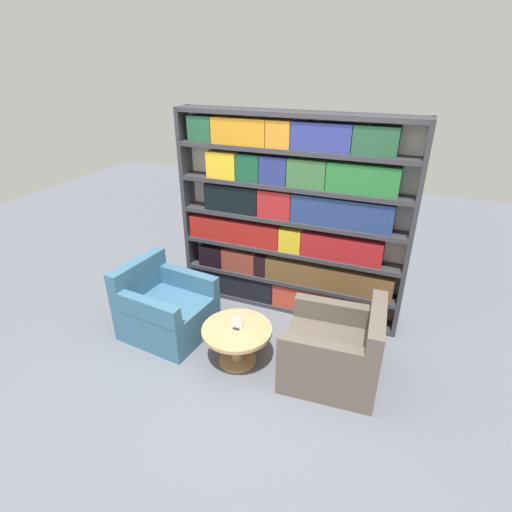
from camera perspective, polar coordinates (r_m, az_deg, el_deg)
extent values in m
plane|color=slate|center=(4.16, -1.86, -16.88)|extent=(14.00, 14.00, 0.00)
cube|color=silver|center=(4.73, 5.31, 5.70)|extent=(2.69, 0.05, 2.36)
cube|color=#333338|center=(5.13, -9.42, 7.18)|extent=(0.05, 0.30, 2.36)
cube|color=#333338|center=(4.44, 21.29, 2.51)|extent=(0.05, 0.30, 2.36)
cube|color=#333338|center=(5.15, 4.36, -6.88)|extent=(2.59, 0.30, 0.05)
cube|color=#333338|center=(4.96, 4.50, -3.32)|extent=(2.59, 0.30, 0.05)
cube|color=#333338|center=(4.77, 4.67, 0.79)|extent=(2.59, 0.30, 0.05)
cube|color=#333338|center=(4.61, 4.85, 5.20)|extent=(2.59, 0.30, 0.05)
cube|color=#333338|center=(4.49, 5.04, 9.89)|extent=(2.59, 0.30, 0.05)
cube|color=#333338|center=(4.39, 5.25, 14.82)|extent=(2.59, 0.30, 0.05)
cube|color=#333338|center=(4.33, 5.46, 19.60)|extent=(2.59, 0.30, 0.05)
cube|color=black|center=(5.26, -3.03, -3.86)|extent=(1.10, 0.20, 0.29)
cube|color=#BD3D2C|center=(4.98, 7.26, -5.98)|extent=(0.83, 0.20, 0.29)
cube|color=maroon|center=(4.89, 14.96, -7.44)|extent=(0.50, 0.20, 0.29)
cube|color=black|center=(5.21, -6.16, 0.20)|extent=(0.32, 0.20, 0.27)
cube|color=brown|center=(5.05, -2.26, -0.54)|extent=(0.44, 0.20, 0.27)
cube|color=black|center=(4.95, 0.87, -1.13)|extent=(0.13, 0.20, 0.27)
cube|color=brown|center=(4.75, 10.15, -2.86)|extent=(1.50, 0.20, 0.27)
cube|color=maroon|center=(4.91, -2.98, 3.72)|extent=(1.17, 0.20, 0.28)
cube|color=gold|center=(4.67, 5.10, 2.41)|extent=(0.26, 0.20, 0.28)
cube|color=maroon|center=(4.55, 12.15, 1.22)|extent=(0.90, 0.20, 0.28)
cube|color=black|center=(4.77, -3.29, 8.31)|extent=(0.67, 0.20, 0.32)
cube|color=#A32023|center=(4.58, 2.88, 7.51)|extent=(0.39, 0.20, 0.32)
cube|color=navy|center=(4.40, 12.13, 6.16)|extent=(1.09, 0.20, 0.32)
cube|color=gold|center=(4.71, -4.64, 12.92)|extent=(0.36, 0.20, 0.30)
cube|color=#164B30|center=(4.58, -0.89, 12.60)|extent=(0.28, 0.20, 0.30)
cube|color=navy|center=(4.47, 2.73, 12.24)|extent=(0.31, 0.20, 0.30)
cube|color=#356739|center=(4.37, 7.41, 11.69)|extent=(0.42, 0.20, 0.30)
cube|color=#277033|center=(4.26, 15.05, 10.64)|extent=(0.73, 0.20, 0.30)
cube|color=#215134|center=(4.75, -7.65, 17.63)|extent=(0.29, 0.20, 0.28)
cube|color=orange|center=(4.54, -2.24, 17.42)|extent=(0.63, 0.20, 0.28)
cube|color=orange|center=(4.38, 3.48, 17.05)|extent=(0.26, 0.20, 0.28)
cube|color=navy|center=(4.26, 9.43, 16.48)|extent=(0.62, 0.20, 0.28)
cube|color=#224E32|center=(4.17, 16.79, 15.54)|extent=(0.43, 0.20, 0.28)
cube|color=#386684|center=(4.70, -12.41, -8.41)|extent=(0.97, 0.89, 0.43)
cube|color=#386684|center=(4.71, -16.44, -2.86)|extent=(0.22, 0.82, 0.40)
cube|color=#386684|center=(4.27, -15.03, -7.37)|extent=(0.76, 0.20, 0.22)
cube|color=#386684|center=(4.71, -9.49, -3.38)|extent=(0.76, 0.20, 0.22)
cube|color=brown|center=(4.10, 10.58, -14.15)|extent=(0.95, 0.87, 0.43)
cube|color=brown|center=(3.84, 16.75, -10.25)|extent=(0.20, 0.81, 0.40)
cube|color=brown|center=(4.18, 10.70, -7.67)|extent=(0.76, 0.17, 0.22)
cube|color=brown|center=(3.64, 9.06, -13.52)|extent=(0.76, 0.17, 0.22)
cylinder|color=tan|center=(4.21, -2.69, -12.77)|extent=(0.13, 0.13, 0.38)
cylinder|color=tan|center=(4.33, -2.64, -14.55)|extent=(0.39, 0.39, 0.03)
cylinder|color=tan|center=(4.08, -2.75, -10.51)|extent=(0.71, 0.71, 0.04)
cube|color=black|center=(4.07, -2.76, -10.23)|extent=(0.07, 0.06, 0.01)
cube|color=white|center=(4.03, -2.78, -9.46)|extent=(0.11, 0.01, 0.15)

